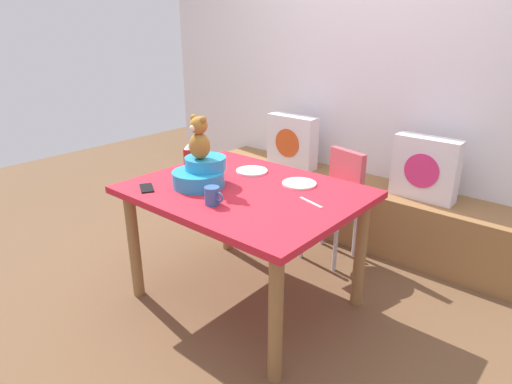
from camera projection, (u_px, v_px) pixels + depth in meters
ground_plane at (246, 298)px, 2.77m from camera, size 8.00×8.00×0.00m
back_wall at (375, 68)px, 3.38m from camera, size 4.40×0.10×2.60m
window_bench at (347, 206)px, 3.57m from camera, size 2.60×0.44×0.46m
pillow_floral_left at (292, 141)px, 3.73m from camera, size 0.44×0.15×0.44m
pillow_floral_right at (425, 168)px, 3.04m from camera, size 0.44×0.15×0.44m
dining_table at (245, 205)px, 2.54m from camera, size 1.28×0.99×0.74m
highchair at (333, 190)px, 3.09m from camera, size 0.40×0.51×0.79m
infant_seat_teal at (201, 173)px, 2.54m from camera, size 0.30×0.33×0.16m
teddy_bear at (199, 139)px, 2.46m from camera, size 0.13×0.12×0.25m
ketchup_bottle at (189, 158)px, 2.76m from camera, size 0.07×0.07×0.18m
coffee_mug at (212, 196)px, 2.27m from camera, size 0.12×0.08×0.09m
dinner_plate_near at (299, 184)px, 2.57m from camera, size 0.20×0.20×0.01m
dinner_plate_far at (252, 171)px, 2.78m from camera, size 0.20×0.20×0.01m
cell_phone at (147, 188)px, 2.50m from camera, size 0.16×0.13×0.01m
table_fork at (311, 202)px, 2.30m from camera, size 0.17×0.06×0.01m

